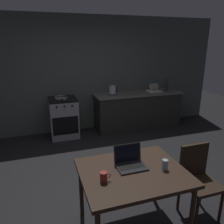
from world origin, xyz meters
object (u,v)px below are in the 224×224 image
at_px(stove_oven, 64,117).
at_px(coffee_mug, 104,177).
at_px(electric_kettle, 113,90).
at_px(dining_table, 133,177).
at_px(bottle, 167,85).
at_px(laptop, 130,162).
at_px(dish_rack, 154,90).
at_px(drinking_glass, 165,165).
at_px(frying_pan, 61,98).
at_px(chair, 198,176).

distance_m(stove_oven, coffee_mug, 3.06).
height_order(stove_oven, electric_kettle, electric_kettle).
height_order(dining_table, bottle, bottle).
distance_m(laptop, dish_rack, 3.40).
bearing_deg(stove_oven, drinking_glass, -76.49).
distance_m(dining_table, coffee_mug, 0.38).
bearing_deg(frying_pan, coffee_mug, -88.58).
bearing_deg(drinking_glass, bottle, 58.35).
xyz_separation_m(coffee_mug, drinking_glass, (0.68, 0.01, 0.00)).
bearing_deg(laptop, frying_pan, 102.59).
distance_m(stove_oven, frying_pan, 0.47).
height_order(bottle, drinking_glass, bottle).
xyz_separation_m(dining_table, bottle, (2.18, 2.90, 0.35)).
bearing_deg(laptop, dish_rack, 61.24).
relative_size(laptop, drinking_glass, 2.80).
height_order(stove_oven, coffee_mug, stove_oven).
bearing_deg(frying_pan, dining_table, -81.77).
height_order(electric_kettle, drinking_glass, electric_kettle).
bearing_deg(electric_kettle, laptop, -104.80).
xyz_separation_m(stove_oven, laptop, (0.40, -2.86, 0.35)).
height_order(stove_oven, laptop, laptop).
relative_size(dining_table, electric_kettle, 5.09).
height_order(electric_kettle, frying_pan, electric_kettle).
xyz_separation_m(stove_oven, coffee_mug, (0.05, -3.04, 0.36)).
xyz_separation_m(dining_table, laptop, (0.01, 0.09, 0.12)).
xyz_separation_m(bottle, dish_rack, (-0.34, 0.05, -0.09)).
relative_size(dining_table, chair, 1.25).
height_order(dining_table, drinking_glass, drinking_glass).
bearing_deg(stove_oven, bottle, -1.06).
relative_size(stove_oven, electric_kettle, 4.06).
bearing_deg(drinking_glass, dining_table, 165.63).
relative_size(dining_table, drinking_glass, 9.72).
relative_size(stove_oven, chair, 0.99).
bearing_deg(bottle, laptop, -127.67).
bearing_deg(frying_pan, electric_kettle, 1.34).
bearing_deg(electric_kettle, coffee_mug, -110.08).
height_order(electric_kettle, bottle, bottle).
bearing_deg(drinking_glass, dish_rack, 63.62).
bearing_deg(dish_rack, coffee_mug, -125.74).
bearing_deg(laptop, coffee_mug, -148.72).
height_order(laptop, frying_pan, laptop).
xyz_separation_m(laptop, electric_kettle, (0.76, 2.86, 0.19)).
relative_size(laptop, bottle, 1.08).
xyz_separation_m(dining_table, drinking_glass, (0.34, -0.09, 0.13)).
bearing_deg(laptop, drinking_glass, -24.87).
bearing_deg(coffee_mug, dish_rack, 54.26).
relative_size(frying_pan, dish_rack, 1.30).
bearing_deg(laptop, bottle, 56.24).
bearing_deg(coffee_mug, laptop, 27.36).
xyz_separation_m(dining_table, chair, (0.85, -0.02, -0.16)).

